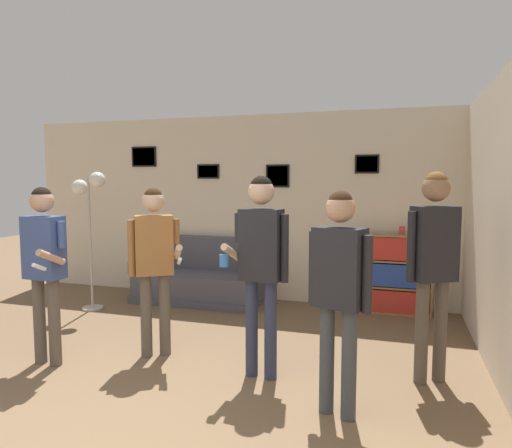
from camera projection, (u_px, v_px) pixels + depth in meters
name	position (u px, v px, depth m)	size (l,w,h in m)	color
wall_back	(265.00, 208.00, 6.68)	(7.77, 0.08, 2.70)	beige
wall_right	(505.00, 227.00, 3.82)	(0.06, 6.67, 2.70)	beige
couch	(200.00, 280.00, 6.64)	(1.85, 0.80, 0.92)	#4C4C56
bookshelf	(386.00, 273.00, 6.04)	(1.14, 0.30, 1.05)	olive
floor_lamp	(89.00, 201.00, 6.08)	(0.49, 0.28, 1.86)	#ADA89E
person_player_foreground_left	(44.00, 256.00, 4.25)	(0.50, 0.46, 1.68)	brown
person_player_foreground_center	(154.00, 254.00, 4.46)	(0.60, 0.36, 1.67)	brown
person_watcher_holding_cup	(261.00, 254.00, 3.95)	(0.53, 0.42, 1.78)	#2D334C
person_spectator_near_bookshelf	(339.00, 280.00, 3.29)	(0.47, 0.31, 1.67)	#3D4247
person_spectator_far_right	(434.00, 253.00, 3.85)	(0.44, 0.36, 1.81)	brown
drinking_cup	(402.00, 230.00, 5.93)	(0.07, 0.07, 0.11)	red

